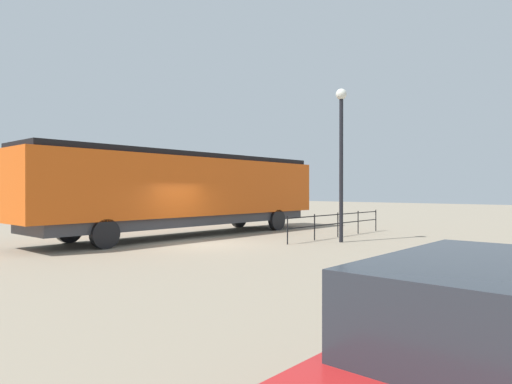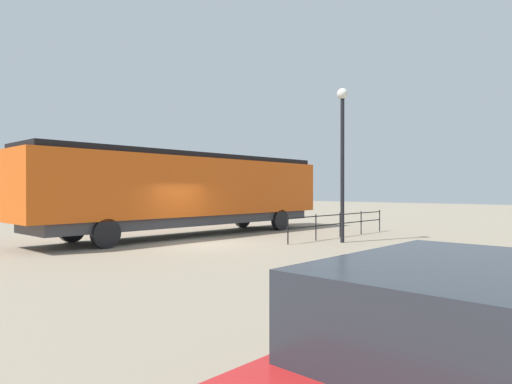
% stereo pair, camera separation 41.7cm
% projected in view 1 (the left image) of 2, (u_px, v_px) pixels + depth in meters
% --- Properties ---
extents(ground_plane, '(120.00, 120.00, 0.00)m').
position_uv_depth(ground_plane, '(203.00, 244.00, 17.59)').
color(ground_plane, gray).
extents(locomotive, '(3.12, 15.71, 3.86)m').
position_uv_depth(locomotive, '(196.00, 189.00, 21.39)').
color(locomotive, '#D15114').
rests_on(locomotive, ground_plane).
extents(parked_car_red, '(1.97, 4.18, 1.64)m').
position_uv_depth(parked_car_red, '(510.00, 364.00, 3.35)').
color(parked_car_red, red).
rests_on(parked_car_red, ground_plane).
extents(lamp_post, '(0.45, 0.45, 6.34)m').
position_uv_depth(lamp_post, '(341.00, 142.00, 18.30)').
color(lamp_post, black).
rests_on(lamp_post, ground_plane).
extents(platform_fence, '(0.05, 7.68, 1.12)m').
position_uv_depth(platform_fence, '(338.00, 221.00, 20.45)').
color(platform_fence, black).
rests_on(platform_fence, ground_plane).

